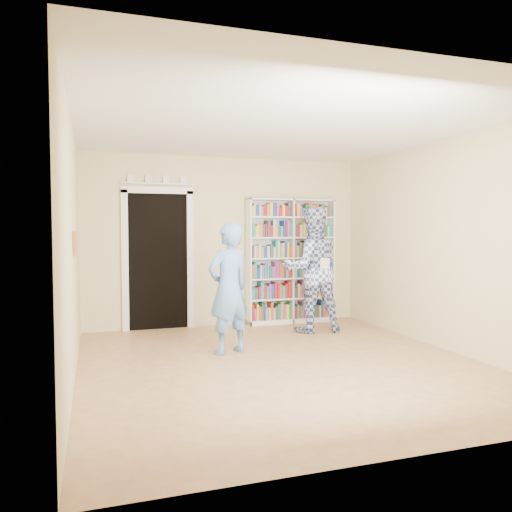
{
  "coord_description": "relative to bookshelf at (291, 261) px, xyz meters",
  "views": [
    {
      "loc": [
        -2.04,
        -5.32,
        1.54
      ],
      "look_at": [
        -0.02,
        0.9,
        1.2
      ],
      "focal_mm": 35.0,
      "sensor_mm": 36.0,
      "label": 1
    }
  ],
  "objects": [
    {
      "name": "floor",
      "position": [
        -1.06,
        -2.34,
        -1.03
      ],
      "size": [
        5.0,
        5.0,
        0.0
      ],
      "primitive_type": "plane",
      "color": "#936747",
      "rests_on": "ground"
    },
    {
      "name": "ceiling",
      "position": [
        -1.06,
        -2.34,
        1.67
      ],
      "size": [
        5.0,
        5.0,
        0.0
      ],
      "primitive_type": "plane",
      "rotation": [
        3.14,
        0.0,
        0.0
      ],
      "color": "white",
      "rests_on": "wall_back"
    },
    {
      "name": "wall_back",
      "position": [
        -1.06,
        0.16,
        0.32
      ],
      "size": [
        4.5,
        0.0,
        4.5
      ],
      "primitive_type": "plane",
      "rotation": [
        1.57,
        0.0,
        0.0
      ],
      "color": "beige",
      "rests_on": "floor"
    },
    {
      "name": "wall_left",
      "position": [
        -3.31,
        -2.34,
        0.32
      ],
      "size": [
        0.0,
        5.0,
        5.0
      ],
      "primitive_type": "plane",
      "rotation": [
        1.57,
        0.0,
        1.57
      ],
      "color": "beige",
      "rests_on": "floor"
    },
    {
      "name": "wall_right",
      "position": [
        1.19,
        -2.34,
        0.32
      ],
      "size": [
        0.0,
        5.0,
        5.0
      ],
      "primitive_type": "plane",
      "rotation": [
        1.57,
        0.0,
        -1.57
      ],
      "color": "beige",
      "rests_on": "floor"
    },
    {
      "name": "bookshelf",
      "position": [
        0.0,
        0.0,
        0.0
      ],
      "size": [
        1.49,
        0.28,
        2.05
      ],
      "rotation": [
        0.0,
        0.0,
        -0.11
      ],
      "color": "white",
      "rests_on": "floor"
    },
    {
      "name": "doorway",
      "position": [
        -2.16,
        0.13,
        0.15
      ],
      "size": [
        1.1,
        0.08,
        2.43
      ],
      "color": "black",
      "rests_on": "floor"
    },
    {
      "name": "wall_art",
      "position": [
        -3.29,
        -2.14,
        0.37
      ],
      "size": [
        0.03,
        0.25,
        0.25
      ],
      "primitive_type": "cube",
      "color": "brown",
      "rests_on": "wall_left"
    },
    {
      "name": "man_blue",
      "position": [
        -1.51,
        -1.69,
        -0.22
      ],
      "size": [
        0.7,
        0.59,
        1.63
      ],
      "primitive_type": "imported",
      "rotation": [
        0.0,
        0.0,
        3.54
      ],
      "color": "#5C8DCD",
      "rests_on": "floor"
    },
    {
      "name": "man_plaid",
      "position": [
        0.03,
        -0.78,
        -0.09
      ],
      "size": [
        0.99,
        0.81,
        1.89
      ],
      "primitive_type": "imported",
      "rotation": [
        0.0,
        0.0,
        3.04
      ],
      "color": "navy",
      "rests_on": "floor"
    },
    {
      "name": "paper_sheet",
      "position": [
        0.11,
        -1.06,
        -0.05
      ],
      "size": [
        0.19,
        0.09,
        0.29
      ],
      "primitive_type": "cube",
      "rotation": [
        0.0,
        0.0,
        0.43
      ],
      "color": "white",
      "rests_on": "man_plaid"
    }
  ]
}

